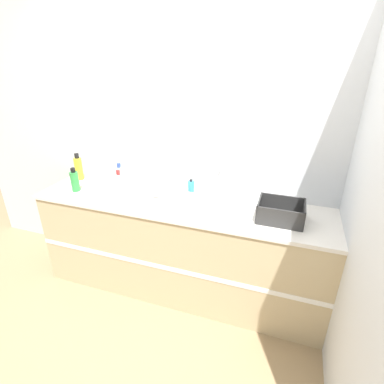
{
  "coord_description": "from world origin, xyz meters",
  "views": [
    {
      "loc": [
        0.81,
        -1.77,
        2.01
      ],
      "look_at": [
        0.12,
        0.26,
        1.02
      ],
      "focal_mm": 28.0,
      "sensor_mm": 36.0,
      "label": 1
    }
  ],
  "objects_px": {
    "dish_rack": "(280,213)",
    "bottle_green": "(75,181)",
    "paper_towel_roll": "(156,183)",
    "sink": "(214,205)",
    "bottle_white_spray": "(119,184)",
    "bottle_clear": "(120,176)",
    "soap_dispenser": "(191,187)",
    "bottle_yellow": "(79,168)"
  },
  "relations": [
    {
      "from": "bottle_green",
      "to": "paper_towel_roll",
      "type": "bearing_deg",
      "value": 11.36
    },
    {
      "from": "soap_dispenser",
      "to": "bottle_white_spray",
      "type": "bearing_deg",
      "value": -154.55
    },
    {
      "from": "bottle_yellow",
      "to": "bottle_green",
      "type": "distance_m",
      "value": 0.28
    },
    {
      "from": "bottle_white_spray",
      "to": "soap_dispenser",
      "type": "height_order",
      "value": "bottle_white_spray"
    },
    {
      "from": "bottle_yellow",
      "to": "bottle_green",
      "type": "relative_size",
      "value": 1.21
    },
    {
      "from": "bottle_clear",
      "to": "bottle_yellow",
      "type": "bearing_deg",
      "value": 177.63
    },
    {
      "from": "dish_rack",
      "to": "soap_dispenser",
      "type": "xyz_separation_m",
      "value": [
        -0.78,
        0.25,
        0.0
      ]
    },
    {
      "from": "sink",
      "to": "bottle_yellow",
      "type": "relative_size",
      "value": 2.14
    },
    {
      "from": "bottle_yellow",
      "to": "bottle_clear",
      "type": "distance_m",
      "value": 0.47
    },
    {
      "from": "dish_rack",
      "to": "bottle_clear",
      "type": "distance_m",
      "value": 1.45
    },
    {
      "from": "bottle_green",
      "to": "bottle_white_spray",
      "type": "relative_size",
      "value": 0.92
    },
    {
      "from": "sink",
      "to": "bottle_white_spray",
      "type": "xyz_separation_m",
      "value": [
        -0.82,
        -0.05,
        0.08
      ]
    },
    {
      "from": "paper_towel_roll",
      "to": "soap_dispenser",
      "type": "bearing_deg",
      "value": 31.14
    },
    {
      "from": "bottle_yellow",
      "to": "bottle_clear",
      "type": "height_order",
      "value": "bottle_yellow"
    },
    {
      "from": "dish_rack",
      "to": "bottle_green",
      "type": "relative_size",
      "value": 1.54
    },
    {
      "from": "dish_rack",
      "to": "bottle_white_spray",
      "type": "xyz_separation_m",
      "value": [
        -1.33,
        -0.02,
        0.05
      ]
    },
    {
      "from": "bottle_green",
      "to": "bottle_white_spray",
      "type": "distance_m",
      "value": 0.43
    },
    {
      "from": "bottle_yellow",
      "to": "bottle_white_spray",
      "type": "bearing_deg",
      "value": -19.39
    },
    {
      "from": "sink",
      "to": "bottle_yellow",
      "type": "bearing_deg",
      "value": 174.0
    },
    {
      "from": "paper_towel_roll",
      "to": "bottle_green",
      "type": "height_order",
      "value": "paper_towel_roll"
    },
    {
      "from": "paper_towel_roll",
      "to": "bottle_clear",
      "type": "height_order",
      "value": "paper_towel_roll"
    },
    {
      "from": "bottle_clear",
      "to": "bottle_white_spray",
      "type": "distance_m",
      "value": 0.21
    },
    {
      "from": "bottle_yellow",
      "to": "bottle_green",
      "type": "bearing_deg",
      "value": -59.23
    },
    {
      "from": "sink",
      "to": "paper_towel_roll",
      "type": "height_order",
      "value": "sink"
    },
    {
      "from": "bottle_clear",
      "to": "paper_towel_roll",
      "type": "bearing_deg",
      "value": -10.97
    },
    {
      "from": "bottle_yellow",
      "to": "bottle_clear",
      "type": "xyz_separation_m",
      "value": [
        0.46,
        -0.02,
        -0.02
      ]
    },
    {
      "from": "bottle_green",
      "to": "sink",
      "type": "bearing_deg",
      "value": 4.34
    },
    {
      "from": "sink",
      "to": "soap_dispenser",
      "type": "relative_size",
      "value": 4.62
    },
    {
      "from": "sink",
      "to": "bottle_white_spray",
      "type": "distance_m",
      "value": 0.83
    },
    {
      "from": "sink",
      "to": "bottle_green",
      "type": "relative_size",
      "value": 2.6
    },
    {
      "from": "bottle_clear",
      "to": "soap_dispenser",
      "type": "relative_size",
      "value": 1.84
    },
    {
      "from": "bottle_green",
      "to": "bottle_white_spray",
      "type": "xyz_separation_m",
      "value": [
        0.43,
        0.04,
        0.01
      ]
    },
    {
      "from": "paper_towel_roll",
      "to": "dish_rack",
      "type": "bearing_deg",
      "value": -4.84
    },
    {
      "from": "dish_rack",
      "to": "paper_towel_roll",
      "type": "bearing_deg",
      "value": 175.16
    },
    {
      "from": "dish_rack",
      "to": "bottle_clear",
      "type": "height_order",
      "value": "bottle_clear"
    },
    {
      "from": "bottle_clear",
      "to": "bottle_green",
      "type": "bearing_deg",
      "value": -145.42
    },
    {
      "from": "bottle_yellow",
      "to": "bottle_white_spray",
      "type": "relative_size",
      "value": 1.11
    },
    {
      "from": "sink",
      "to": "bottle_green",
      "type": "xyz_separation_m",
      "value": [
        -1.25,
        -0.09,
        0.08
      ]
    },
    {
      "from": "paper_towel_roll",
      "to": "bottle_clear",
      "type": "distance_m",
      "value": 0.41
    },
    {
      "from": "paper_towel_roll",
      "to": "bottle_green",
      "type": "relative_size",
      "value": 1.09
    },
    {
      "from": "sink",
      "to": "paper_towel_roll",
      "type": "distance_m",
      "value": 0.54
    },
    {
      "from": "soap_dispenser",
      "to": "dish_rack",
      "type": "bearing_deg",
      "value": -17.63
    }
  ]
}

